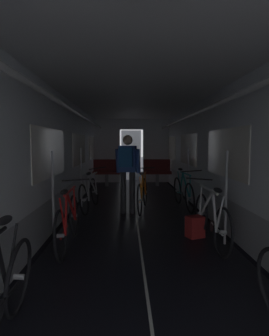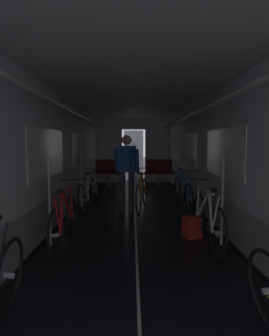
{
  "view_description": "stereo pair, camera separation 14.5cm",
  "coord_description": "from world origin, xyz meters",
  "px_view_note": "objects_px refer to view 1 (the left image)",
  "views": [
    {
      "loc": [
        -0.2,
        -2.01,
        1.5
      ],
      "look_at": [
        0.0,
        5.01,
        0.9
      ],
      "focal_mm": 30.37,
      "sensor_mm": 36.0,
      "label": 1
    },
    {
      "loc": [
        -0.06,
        -2.01,
        1.5
      ],
      "look_at": [
        0.0,
        5.01,
        0.9
      ],
      "focal_mm": 30.37,
      "sensor_mm": 36.0,
      "label": 2
    }
  ],
  "objects_px": {
    "bicycle_silver": "(90,193)",
    "bicycle_orange_in_aisle": "(143,193)",
    "bench_seat_far_right": "(157,170)",
    "bench_seat_far_left": "(107,170)",
    "bicycle_teal": "(183,192)",
    "bicycle_red": "(68,221)",
    "person_cyclist_aisle": "(127,167)",
    "bicycle_white": "(211,219)",
    "backpack_on_floor": "(195,227)"
  },
  "relations": [
    {
      "from": "bicycle_red",
      "to": "bicycle_teal",
      "type": "height_order",
      "value": "same"
    },
    {
      "from": "bicycle_teal",
      "to": "bicycle_red",
      "type": "bearing_deg",
      "value": -131.52
    },
    {
      "from": "bicycle_silver",
      "to": "bicycle_red",
      "type": "bearing_deg",
      "value": -90.26
    },
    {
      "from": "bicycle_white",
      "to": "person_cyclist_aisle",
      "type": "bearing_deg",
      "value": 122.78
    },
    {
      "from": "person_cyclist_aisle",
      "to": "bicycle_red",
      "type": "bearing_deg",
      "value": -113.48
    },
    {
      "from": "bicycle_teal",
      "to": "bicycle_orange_in_aisle",
      "type": "xyz_separation_m",
      "value": [
        -0.96,
        -0.19,
        0.0
      ]
    },
    {
      "from": "bicycle_white",
      "to": "backpack_on_floor",
      "type": "xyz_separation_m",
      "value": [
        -0.15,
        0.31,
        -0.21
      ]
    },
    {
      "from": "bicycle_white",
      "to": "bicycle_orange_in_aisle",
      "type": "bearing_deg",
      "value": 112.27
    },
    {
      "from": "bench_seat_far_right",
      "to": "bicycle_silver",
      "type": "distance_m",
      "value": 4.17
    },
    {
      "from": "bench_seat_far_right",
      "to": "bench_seat_far_left",
      "type": "bearing_deg",
      "value": 180.0
    },
    {
      "from": "person_cyclist_aisle",
      "to": "bicycle_silver",
      "type": "bearing_deg",
      "value": 157.89
    },
    {
      "from": "bench_seat_far_left",
      "to": "bicycle_orange_in_aisle",
      "type": "xyz_separation_m",
      "value": [
        1.06,
        -3.78,
        -0.18
      ]
    },
    {
      "from": "bicycle_teal",
      "to": "backpack_on_floor",
      "type": "distance_m",
      "value": 2.08
    },
    {
      "from": "bicycle_red",
      "to": "bicycle_orange_in_aisle",
      "type": "xyz_separation_m",
      "value": [
        1.21,
        2.26,
        0.0
      ]
    },
    {
      "from": "bicycle_teal",
      "to": "bicycle_white",
      "type": "height_order",
      "value": "bicycle_white"
    },
    {
      "from": "bench_seat_far_left",
      "to": "bicycle_silver",
      "type": "height_order",
      "value": "bicycle_silver"
    },
    {
      "from": "bicycle_silver",
      "to": "backpack_on_floor",
      "type": "bearing_deg",
      "value": -45.32
    },
    {
      "from": "bench_seat_far_left",
      "to": "bicycle_orange_in_aisle",
      "type": "height_order",
      "value": "bench_seat_far_left"
    },
    {
      "from": "bicycle_red",
      "to": "person_cyclist_aisle",
      "type": "xyz_separation_m",
      "value": [
        0.87,
        2.0,
        0.63
      ]
    },
    {
      "from": "bicycle_orange_in_aisle",
      "to": "backpack_on_floor",
      "type": "bearing_deg",
      "value": -68.49
    },
    {
      "from": "bicycle_orange_in_aisle",
      "to": "backpack_on_floor",
      "type": "distance_m",
      "value": 2.03
    },
    {
      "from": "bicycle_red",
      "to": "bicycle_silver",
      "type": "xyz_separation_m",
      "value": [
        0.01,
        2.34,
        -0.0
      ]
    },
    {
      "from": "bicycle_red",
      "to": "backpack_on_floor",
      "type": "distance_m",
      "value": 2.0
    },
    {
      "from": "bench_seat_far_left",
      "to": "backpack_on_floor",
      "type": "bearing_deg",
      "value": -72.3
    },
    {
      "from": "bicycle_silver",
      "to": "bicycle_orange_in_aisle",
      "type": "relative_size",
      "value": 1.01
    },
    {
      "from": "bench_seat_far_left",
      "to": "bicycle_teal",
      "type": "bearing_deg",
      "value": -60.6
    },
    {
      "from": "bench_seat_far_right",
      "to": "bicycle_red",
      "type": "relative_size",
      "value": 0.58
    },
    {
      "from": "bench_seat_far_left",
      "to": "bicycle_white",
      "type": "distance_m",
      "value": 6.27
    },
    {
      "from": "bench_seat_far_right",
      "to": "person_cyclist_aisle",
      "type": "bearing_deg",
      "value": -104.92
    },
    {
      "from": "bicycle_red",
      "to": "person_cyclist_aisle",
      "type": "height_order",
      "value": "person_cyclist_aisle"
    },
    {
      "from": "person_cyclist_aisle",
      "to": "bench_seat_far_left",
      "type": "bearing_deg",
      "value": 100.15
    },
    {
      "from": "bicycle_teal",
      "to": "person_cyclist_aisle",
      "type": "height_order",
      "value": "person_cyclist_aisle"
    },
    {
      "from": "bicycle_orange_in_aisle",
      "to": "bicycle_white",
      "type": "bearing_deg",
      "value": -67.73
    },
    {
      "from": "bicycle_orange_in_aisle",
      "to": "bicycle_teal",
      "type": "bearing_deg",
      "value": 11.0
    },
    {
      "from": "bench_seat_far_left",
      "to": "backpack_on_floor",
      "type": "distance_m",
      "value": 5.94
    },
    {
      "from": "bicycle_silver",
      "to": "bench_seat_far_left",
      "type": "bearing_deg",
      "value": 87.94
    },
    {
      "from": "bicycle_silver",
      "to": "bicycle_teal",
      "type": "bearing_deg",
      "value": 2.73
    },
    {
      "from": "bicycle_teal",
      "to": "bicycle_orange_in_aisle",
      "type": "bearing_deg",
      "value": -169.0
    },
    {
      "from": "bicycle_red",
      "to": "bicycle_orange_in_aisle",
      "type": "relative_size",
      "value": 1.01
    },
    {
      "from": "bicycle_teal",
      "to": "backpack_on_floor",
      "type": "height_order",
      "value": "bicycle_teal"
    },
    {
      "from": "backpack_on_floor",
      "to": "person_cyclist_aisle",
      "type": "bearing_deg",
      "value": 123.85
    },
    {
      "from": "bicycle_white",
      "to": "bicycle_silver",
      "type": "height_order",
      "value": "bicycle_silver"
    },
    {
      "from": "backpack_on_floor",
      "to": "bicycle_red",
      "type": "bearing_deg",
      "value": -168.77
    },
    {
      "from": "bench_seat_far_left",
      "to": "bicycle_silver",
      "type": "bearing_deg",
      "value": -92.06
    },
    {
      "from": "bicycle_red",
      "to": "bicycle_silver",
      "type": "distance_m",
      "value": 2.34
    },
    {
      "from": "bicycle_teal",
      "to": "bicycle_silver",
      "type": "relative_size",
      "value": 1.0
    },
    {
      "from": "bench_seat_far_left",
      "to": "bicycle_white",
      "type": "xyz_separation_m",
      "value": [
        1.96,
        -5.96,
        -0.18
      ]
    },
    {
      "from": "bicycle_silver",
      "to": "person_cyclist_aisle",
      "type": "height_order",
      "value": "person_cyclist_aisle"
    },
    {
      "from": "bicycle_red",
      "to": "bicycle_white",
      "type": "bearing_deg",
      "value": 2.18
    },
    {
      "from": "bicycle_white",
      "to": "person_cyclist_aisle",
      "type": "xyz_separation_m",
      "value": [
        -1.23,
        1.92,
        0.63
      ]
    }
  ]
}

